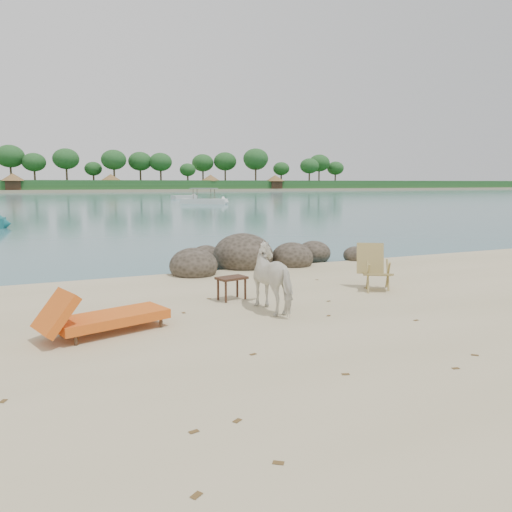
{
  "coord_description": "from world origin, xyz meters",
  "views": [
    {
      "loc": [
        -3.99,
        -6.87,
        2.42
      ],
      "look_at": [
        -0.11,
        2.0,
        1.0
      ],
      "focal_mm": 35.0,
      "sensor_mm": 36.0,
      "label": 1
    }
  ],
  "objects_px": {
    "boulders": "(252,258)",
    "side_table": "(232,290)",
    "lounge_chair": "(112,313)",
    "deck_chair": "(378,269)",
    "cow": "(276,279)"
  },
  "relations": [
    {
      "from": "side_table",
      "to": "deck_chair",
      "type": "xyz_separation_m",
      "value": [
        3.35,
        -0.42,
        0.28
      ]
    },
    {
      "from": "boulders",
      "to": "side_table",
      "type": "bearing_deg",
      "value": -118.55
    },
    {
      "from": "cow",
      "to": "lounge_chair",
      "type": "bearing_deg",
      "value": -2.59
    },
    {
      "from": "lounge_chair",
      "to": "deck_chair",
      "type": "distance_m",
      "value": 5.98
    },
    {
      "from": "boulders",
      "to": "side_table",
      "type": "relative_size",
      "value": 10.77
    },
    {
      "from": "cow",
      "to": "side_table",
      "type": "distance_m",
      "value": 1.26
    },
    {
      "from": "lounge_chair",
      "to": "cow",
      "type": "bearing_deg",
      "value": -13.51
    },
    {
      "from": "cow",
      "to": "deck_chair",
      "type": "bearing_deg",
      "value": -172.73
    },
    {
      "from": "boulders",
      "to": "side_table",
      "type": "height_order",
      "value": "boulders"
    },
    {
      "from": "lounge_chair",
      "to": "deck_chair",
      "type": "xyz_separation_m",
      "value": [
        5.92,
        0.86,
        0.19
      ]
    },
    {
      "from": "boulders",
      "to": "side_table",
      "type": "distance_m",
      "value": 4.37
    },
    {
      "from": "deck_chair",
      "to": "lounge_chair",
      "type": "bearing_deg",
      "value": -140.91
    },
    {
      "from": "side_table",
      "to": "deck_chair",
      "type": "distance_m",
      "value": 3.39
    },
    {
      "from": "boulders",
      "to": "deck_chair",
      "type": "xyz_separation_m",
      "value": [
        1.26,
        -4.26,
        0.28
      ]
    },
    {
      "from": "side_table",
      "to": "lounge_chair",
      "type": "xyz_separation_m",
      "value": [
        -2.56,
        -1.29,
        0.09
      ]
    }
  ]
}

